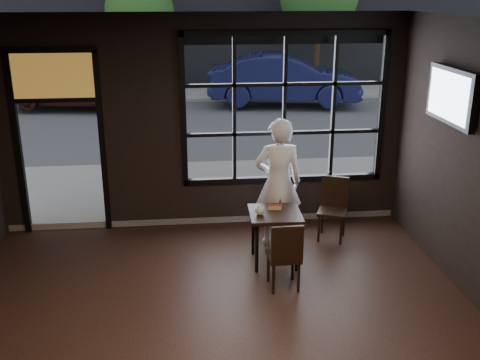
{
  "coord_description": "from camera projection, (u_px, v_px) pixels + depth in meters",
  "views": [
    {
      "loc": [
        -0.31,
        -4.64,
        3.51
      ],
      "look_at": [
        0.4,
        2.2,
        1.15
      ],
      "focal_mm": 42.0,
      "sensor_mm": 36.0,
      "label": 1
    }
  ],
  "objects": [
    {
      "name": "cafe_table",
      "position": [
        275.0,
        237.0,
        7.46
      ],
      "size": [
        0.7,
        0.7,
        0.73
      ],
      "primitive_type": "cube",
      "rotation": [
        0.0,
        0.0,
        -0.04
      ],
      "color": "black",
      "rests_on": "floor"
    },
    {
      "name": "ceiling",
      "position": [
        219.0,
        27.0,
        4.49
      ],
      "size": [
        6.0,
        7.0,
        0.02
      ],
      "primitive_type": "cube",
      "color": "black",
      "rests_on": "ground"
    },
    {
      "name": "street_asphalt",
      "position": [
        187.0,
        62.0,
        28.12
      ],
      "size": [
        60.0,
        41.0,
        0.04
      ],
      "primitive_type": "cube",
      "color": "#545456",
      "rests_on": "ground"
    },
    {
      "name": "chair_near",
      "position": [
        284.0,
        254.0,
        6.82
      ],
      "size": [
        0.4,
        0.4,
        0.89
      ],
      "primitive_type": "cube",
      "rotation": [
        0.0,
        0.0,
        3.18
      ],
      "color": "black",
      "rests_on": "floor"
    },
    {
      "name": "man",
      "position": [
        278.0,
        183.0,
        7.86
      ],
      "size": [
        0.67,
        0.44,
        1.85
      ],
      "primitive_type": "imported",
      "rotation": [
        0.0,
        0.0,
        3.14
      ],
      "color": "silver",
      "rests_on": "floor"
    },
    {
      "name": "window_frame",
      "position": [
        284.0,
        109.0,
        8.36
      ],
      "size": [
        3.06,
        0.12,
        2.28
      ],
      "primitive_type": "cube",
      "color": "black",
      "rests_on": "ground"
    },
    {
      "name": "cup",
      "position": [
        260.0,
        211.0,
        7.26
      ],
      "size": [
        0.13,
        0.13,
        0.1
      ],
      "primitive_type": "imported",
      "rotation": [
        0.0,
        0.0,
        -0.06
      ],
      "color": "silver",
      "rests_on": "cafe_table"
    },
    {
      "name": "hotdog",
      "position": [
        275.0,
        207.0,
        7.44
      ],
      "size": [
        0.21,
        0.11,
        0.06
      ],
      "primitive_type": null,
      "rotation": [
        0.0,
        0.0,
        -0.13
      ],
      "color": "tan",
      "rests_on": "cafe_table"
    },
    {
      "name": "maroon_car",
      "position": [
        72.0,
        83.0,
        16.83
      ],
      "size": [
        4.31,
        2.28,
        1.4
      ],
      "primitive_type": "imported",
      "rotation": [
        0.0,
        0.0,
        1.41
      ],
      "color": "black",
      "rests_on": "street_asphalt"
    },
    {
      "name": "navy_car",
      "position": [
        284.0,
        79.0,
        17.24
      ],
      "size": [
        4.8,
        2.27,
        1.52
      ],
      "primitive_type": "imported",
      "rotation": [
        0.0,
        0.0,
        1.42
      ],
      "color": "#151741",
      "rests_on": "street_asphalt"
    },
    {
      "name": "tv",
      "position": [
        452.0,
        96.0,
        6.77
      ],
      "size": [
        0.13,
        1.15,
        0.68
      ],
      "primitive_type": "cube",
      "color": "black",
      "rests_on": "wall_right"
    },
    {
      "name": "tree_left",
      "position": [
        139.0,
        12.0,
        18.68
      ],
      "size": [
        2.29,
        2.29,
        3.91
      ],
      "color": "#332114",
      "rests_on": "street_asphalt"
    },
    {
      "name": "stained_transom",
      "position": [
        53.0,
        75.0,
        7.86
      ],
      "size": [
        1.2,
        0.06,
        0.7
      ],
      "primitive_type": "cube",
      "color": "orange",
      "rests_on": "ground"
    },
    {
      "name": "chair_window",
      "position": [
        332.0,
        210.0,
        8.15
      ],
      "size": [
        0.52,
        0.52,
        0.91
      ],
      "primitive_type": "cube",
      "rotation": [
        0.0,
        0.0,
        -0.4
      ],
      "color": "black",
      "rests_on": "floor"
    }
  ]
}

